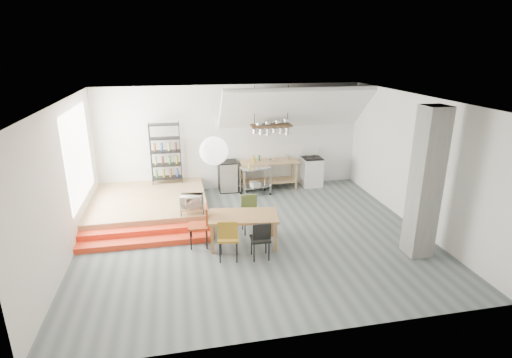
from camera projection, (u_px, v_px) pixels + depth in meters
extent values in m
plane|color=#515B5D|center=(254.00, 236.00, 9.47)|extent=(8.00, 8.00, 0.00)
cube|color=silver|center=(232.00, 138.00, 12.21)|extent=(8.00, 0.04, 3.20)
cube|color=silver|center=(64.00, 183.00, 8.21)|extent=(0.04, 7.00, 3.20)
cube|color=silver|center=(415.00, 162.00, 9.72)|extent=(0.04, 7.00, 3.20)
cube|color=white|center=(254.00, 100.00, 8.45)|extent=(8.00, 7.00, 0.02)
cube|color=white|center=(295.00, 108.00, 11.69)|extent=(4.40, 1.44, 1.32)
cube|color=white|center=(79.00, 155.00, 9.54)|extent=(0.02, 2.50, 2.20)
cube|color=#A17C50|center=(149.00, 205.00, 10.80)|extent=(3.00, 3.00, 0.40)
cube|color=red|center=(146.00, 242.00, 9.03)|extent=(3.00, 0.35, 0.13)
cube|color=red|center=(146.00, 233.00, 9.33)|extent=(3.00, 0.35, 0.27)
cube|color=slate|center=(426.00, 184.00, 8.19)|extent=(0.50, 0.50, 3.20)
cube|color=#A17C50|center=(269.00, 162.00, 12.33)|extent=(1.80, 0.60, 0.06)
cube|color=#A17C50|center=(269.00, 181.00, 12.53)|extent=(1.70, 0.55, 0.04)
cube|color=#A17C50|center=(292.00, 172.00, 12.83)|extent=(0.06, 0.06, 0.86)
cube|color=#A17C50|center=(242.00, 175.00, 12.52)|extent=(0.06, 0.06, 0.86)
cube|color=#A17C50|center=(296.00, 176.00, 12.42)|extent=(0.06, 0.06, 0.86)
cube|color=#A17C50|center=(244.00, 179.00, 12.11)|extent=(0.06, 0.06, 0.86)
cube|color=white|center=(312.00, 172.00, 12.73)|extent=(0.60, 0.60, 0.90)
cube|color=black|center=(312.00, 158.00, 12.58)|extent=(0.58, 0.58, 0.03)
cube|color=white|center=(310.00, 152.00, 12.80)|extent=(0.60, 0.05, 0.25)
cylinder|color=black|center=(315.00, 156.00, 12.73)|extent=(0.18, 0.18, 0.02)
cylinder|color=black|center=(307.00, 156.00, 12.67)|extent=(0.18, 0.18, 0.02)
cylinder|color=black|center=(318.00, 158.00, 12.47)|extent=(0.18, 0.18, 0.02)
cylinder|color=black|center=(310.00, 159.00, 12.41)|extent=(0.18, 0.18, 0.02)
cube|color=#392717|center=(271.00, 125.00, 11.77)|extent=(1.20, 0.50, 0.05)
cylinder|color=black|center=(254.00, 106.00, 11.49)|extent=(0.02, 0.02, 1.15)
cylinder|color=black|center=(288.00, 105.00, 11.68)|extent=(0.02, 0.02, 1.15)
cylinder|color=silver|center=(255.00, 131.00, 11.67)|extent=(0.16, 0.16, 0.12)
cylinder|color=silver|center=(261.00, 131.00, 11.72)|extent=(0.20, 0.20, 0.16)
cylinder|color=silver|center=(268.00, 132.00, 11.76)|extent=(0.16, 0.16, 0.20)
cylinder|color=silver|center=(275.00, 130.00, 11.79)|extent=(0.20, 0.20, 0.12)
cylinder|color=silver|center=(281.00, 131.00, 11.83)|extent=(0.16, 0.16, 0.16)
cylinder|color=silver|center=(288.00, 131.00, 11.87)|extent=(0.20, 0.20, 0.20)
cylinder|color=black|center=(180.00, 151.00, 11.90)|extent=(0.02, 0.02, 1.80)
cylinder|color=black|center=(151.00, 152.00, 11.74)|extent=(0.02, 0.02, 1.80)
cylinder|color=black|center=(180.00, 154.00, 11.57)|extent=(0.02, 0.02, 1.80)
cylinder|color=black|center=(151.00, 156.00, 11.41)|extent=(0.02, 0.02, 1.80)
cube|color=black|center=(168.00, 178.00, 11.89)|extent=(0.88, 0.38, 0.02)
cube|color=black|center=(167.00, 165.00, 11.77)|extent=(0.88, 0.38, 0.02)
cube|color=black|center=(166.00, 152.00, 11.64)|extent=(0.88, 0.38, 0.02)
cube|color=black|center=(165.00, 138.00, 11.51)|extent=(0.88, 0.38, 0.02)
cube|color=black|center=(164.00, 124.00, 11.38)|extent=(0.88, 0.38, 0.03)
cylinder|color=#3E8234|center=(167.00, 173.00, 11.85)|extent=(0.07, 0.07, 0.24)
cylinder|color=olive|center=(166.00, 160.00, 11.72)|extent=(0.07, 0.07, 0.24)
cylinder|color=brown|center=(165.00, 147.00, 11.59)|extent=(0.07, 0.07, 0.24)
cube|color=#A17C50|center=(192.00, 207.00, 9.73)|extent=(0.60, 0.40, 0.03)
cylinder|color=black|center=(203.00, 207.00, 9.97)|extent=(0.02, 0.02, 0.13)
cylinder|color=black|center=(181.00, 208.00, 9.86)|extent=(0.02, 0.02, 0.13)
cylinder|color=black|center=(204.00, 212.00, 9.65)|extent=(0.02, 0.02, 0.13)
cylinder|color=black|center=(181.00, 214.00, 9.55)|extent=(0.02, 0.02, 0.13)
sphere|color=white|center=(214.00, 151.00, 8.34)|extent=(0.60, 0.60, 0.60)
cube|color=olive|center=(243.00, 216.00, 8.85)|extent=(1.63, 1.06, 0.06)
cube|color=olive|center=(272.00, 223.00, 9.35)|extent=(0.08, 0.08, 0.67)
cube|color=olive|center=(213.00, 225.00, 9.27)|extent=(0.08, 0.08, 0.67)
cube|color=olive|center=(275.00, 237.00, 8.67)|extent=(0.08, 0.08, 0.67)
cube|color=olive|center=(212.00, 239.00, 8.59)|extent=(0.08, 0.08, 0.67)
cube|color=#A4761C|center=(228.00, 238.00, 8.32)|extent=(0.50, 0.50, 0.04)
cube|color=#A4761C|center=(228.00, 230.00, 8.05)|extent=(0.41, 0.11, 0.38)
cylinder|color=black|center=(220.00, 253.00, 8.23)|extent=(0.03, 0.03, 0.47)
cylinder|color=black|center=(237.00, 252.00, 8.24)|extent=(0.03, 0.03, 0.47)
cylinder|color=black|center=(221.00, 245.00, 8.55)|extent=(0.03, 0.03, 0.47)
cylinder|color=black|center=(237.00, 244.00, 8.56)|extent=(0.03, 0.03, 0.47)
cube|color=black|center=(260.00, 239.00, 8.37)|extent=(0.40, 0.40, 0.04)
cube|color=black|center=(262.00, 232.00, 8.12)|extent=(0.38, 0.05, 0.34)
cylinder|color=black|center=(254.00, 253.00, 8.27)|extent=(0.03, 0.03, 0.43)
cylinder|color=black|center=(269.00, 251.00, 8.32)|extent=(0.03, 0.03, 0.43)
cylinder|color=black|center=(252.00, 246.00, 8.56)|extent=(0.03, 0.03, 0.43)
cylinder|color=black|center=(266.00, 244.00, 8.61)|extent=(0.03, 0.03, 0.43)
cube|color=#586932|center=(250.00, 214.00, 9.52)|extent=(0.41, 0.41, 0.04)
cube|color=#586932|center=(249.00, 202.00, 9.61)|extent=(0.39, 0.04, 0.36)
cylinder|color=black|center=(256.00, 220.00, 9.78)|extent=(0.03, 0.03, 0.45)
cylinder|color=black|center=(243.00, 221.00, 9.72)|extent=(0.03, 0.03, 0.45)
cylinder|color=black|center=(259.00, 226.00, 9.48)|extent=(0.03, 0.03, 0.45)
cylinder|color=black|center=(245.00, 227.00, 9.41)|extent=(0.03, 0.03, 0.45)
cube|color=#9F3716|center=(198.00, 226.00, 8.86)|extent=(0.47, 0.47, 0.04)
cube|color=#9F3716|center=(207.00, 214.00, 8.80)|extent=(0.08, 0.42, 0.38)
cylinder|color=black|center=(207.00, 239.00, 8.80)|extent=(0.03, 0.03, 0.48)
cylinder|color=black|center=(207.00, 232.00, 9.12)|extent=(0.03, 0.03, 0.48)
cylinder|color=black|center=(191.00, 240.00, 8.76)|extent=(0.03, 0.03, 0.48)
cylinder|color=black|center=(191.00, 233.00, 9.08)|extent=(0.03, 0.03, 0.48)
cube|color=silver|center=(255.00, 168.00, 11.82)|extent=(0.93, 0.62, 0.04)
cube|color=silver|center=(255.00, 186.00, 12.00)|extent=(0.93, 0.62, 0.03)
cylinder|color=silver|center=(265.00, 177.00, 12.28)|extent=(0.03, 0.03, 0.82)
sphere|color=black|center=(265.00, 189.00, 12.40)|extent=(0.08, 0.08, 0.08)
cylinder|color=silver|center=(240.00, 181.00, 12.00)|extent=(0.03, 0.03, 0.82)
sphere|color=black|center=(240.00, 193.00, 12.12)|extent=(0.08, 0.08, 0.08)
cylinder|color=silver|center=(270.00, 182.00, 11.91)|extent=(0.03, 0.03, 0.82)
sphere|color=black|center=(270.00, 194.00, 12.03)|extent=(0.08, 0.08, 0.08)
cylinder|color=silver|center=(245.00, 185.00, 11.63)|extent=(0.03, 0.03, 0.82)
sphere|color=black|center=(245.00, 197.00, 11.75)|extent=(0.08, 0.08, 0.08)
cube|color=black|center=(228.00, 176.00, 12.26)|extent=(0.56, 0.56, 0.95)
imported|color=beige|center=(192.00, 201.00, 9.68)|extent=(0.59, 0.45, 0.30)
imported|color=silver|center=(271.00, 160.00, 12.27)|extent=(0.24, 0.24, 0.05)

